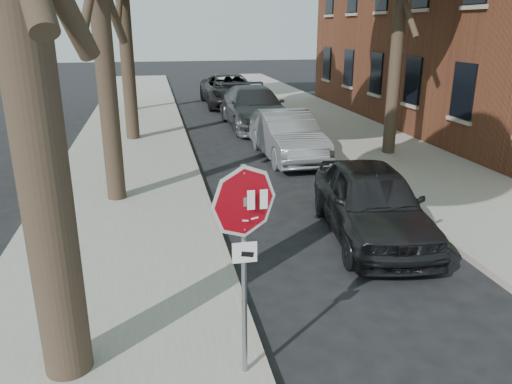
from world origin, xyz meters
TOP-DOWN VIEW (x-y plane):
  - ground at (0.00, 0.00)m, footprint 120.00×120.00m
  - sidewalk_left at (-2.50, 12.00)m, footprint 4.00×55.00m
  - sidewalk_right at (6.00, 12.00)m, footprint 4.00×55.00m
  - curb_left at (-0.45, 12.00)m, footprint 0.12×55.00m
  - curb_right at (3.95, 12.00)m, footprint 0.12×55.00m
  - stop_sign at (-0.70, -0.03)m, footprint 0.76×0.34m
  - car_a at (2.60, 3.82)m, footprint 2.32×4.58m
  - car_b at (2.60, 10.33)m, footprint 1.69×4.63m
  - car_c at (2.60, 15.83)m, footprint 2.42×5.82m
  - car_d at (2.51, 22.01)m, footprint 2.77×5.97m

SIDE VIEW (x-z plane):
  - ground at x=0.00m, z-range 0.00..0.00m
  - sidewalk_left at x=-2.50m, z-range 0.00..0.12m
  - sidewalk_right at x=6.00m, z-range 0.00..0.12m
  - curb_left at x=-0.45m, z-range 0.00..0.13m
  - curb_right at x=3.95m, z-range 0.00..0.13m
  - car_a at x=2.60m, z-range 0.00..1.49m
  - car_b at x=2.60m, z-range 0.00..1.52m
  - car_d at x=2.51m, z-range 0.00..1.66m
  - car_c at x=2.60m, z-range 0.00..1.68m
  - stop_sign at x=-0.70m, z-range 0.64..3.25m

